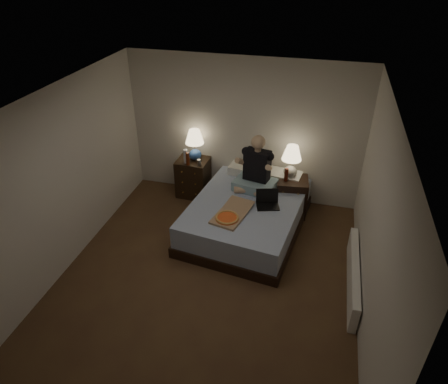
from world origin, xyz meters
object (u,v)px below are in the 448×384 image
(nightstand_right, at_px, (291,196))
(laptop, at_px, (268,200))
(bed, at_px, (247,215))
(lamp_left, at_px, (195,145))
(soda_can, at_px, (199,162))
(lamp_right, at_px, (291,162))
(nightstand_left, at_px, (193,177))
(beer_bottle_right, at_px, (286,175))
(beer_bottle_left, at_px, (188,159))
(person, at_px, (256,164))
(radiator, at_px, (353,275))
(water_bottle, at_px, (186,156))
(pizza_box, at_px, (227,218))

(nightstand_right, height_order, laptop, laptop)
(bed, xyz_separation_m, laptop, (0.33, -0.06, 0.39))
(bed, bearing_deg, lamp_left, 150.40)
(soda_can, bearing_deg, nightstand_right, -0.77)
(soda_can, bearing_deg, lamp_right, 2.33)
(nightstand_left, height_order, beer_bottle_right, beer_bottle_right)
(nightstand_left, bearing_deg, soda_can, -39.40)
(bed, bearing_deg, beer_bottle_left, 159.69)
(bed, xyz_separation_m, lamp_right, (0.57, 0.73, 0.67))
(nightstand_right, xyz_separation_m, person, (-0.58, -0.24, 0.67))
(nightstand_right, xyz_separation_m, beer_bottle_left, (-1.80, -0.02, 0.49))
(nightstand_right, bearing_deg, lamp_left, 165.93)
(soda_can, xyz_separation_m, beer_bottle_left, (-0.19, -0.04, 0.06))
(nightstand_right, xyz_separation_m, lamp_right, (-0.06, 0.09, 0.61))
(lamp_left, height_order, beer_bottle_right, lamp_left)
(nightstand_right, bearing_deg, radiator, -64.34)
(lamp_right, relative_size, water_bottle, 2.24)
(lamp_left, bearing_deg, radiator, -32.26)
(lamp_left, bearing_deg, person, -20.87)
(bed, bearing_deg, pizza_box, -100.39)
(lamp_left, xyz_separation_m, laptop, (1.45, -0.90, -0.33))
(laptop, distance_m, radiator, 1.61)
(nightstand_left, bearing_deg, bed, -33.20)
(radiator, bearing_deg, lamp_left, 147.74)
(nightstand_left, distance_m, beer_bottle_right, 1.75)
(nightstand_right, distance_m, beer_bottle_right, 0.46)
(soda_can, relative_size, pizza_box, 0.13)
(lamp_right, height_order, person, person)
(nightstand_left, bearing_deg, nightstand_right, -3.59)
(nightstand_right, relative_size, radiator, 0.41)
(bed, distance_m, lamp_right, 1.14)
(nightstand_left, distance_m, lamp_left, 0.63)
(pizza_box, xyz_separation_m, radiator, (1.82, -0.34, -0.37))
(nightstand_left, distance_m, person, 1.43)
(soda_can, distance_m, beer_bottle_right, 1.51)
(nightstand_left, xyz_separation_m, beer_bottle_right, (1.68, -0.24, 0.42))
(lamp_left, height_order, soda_can, lamp_left)
(lamp_right, distance_m, soda_can, 1.57)
(bed, height_order, nightstand_left, nightstand_left)
(nightstand_right, relative_size, lamp_left, 1.18)
(lamp_left, distance_m, radiator, 3.35)
(nightstand_right, distance_m, water_bottle, 1.93)
(nightstand_right, distance_m, laptop, 0.83)
(beer_bottle_right, bearing_deg, nightstand_right, 34.46)
(water_bottle, bearing_deg, beer_bottle_left, -45.44)
(lamp_left, xyz_separation_m, water_bottle, (-0.12, -0.16, -0.16))
(nightstand_left, distance_m, lamp_right, 1.82)
(bed, relative_size, lamp_right, 3.79)
(beer_bottle_right, bearing_deg, laptop, -106.55)
(water_bottle, bearing_deg, nightstand_right, -1.12)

